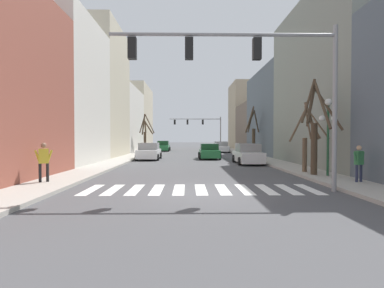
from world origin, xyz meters
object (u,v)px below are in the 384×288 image
at_px(car_parked_right_far, 221,147).
at_px(street_tree_right_far, 145,134).
at_px(car_driving_toward_lane, 209,152).
at_px(car_parked_left_near, 163,146).
at_px(car_driving_away_lane, 248,154).
at_px(pedestrian_near_right_corner, 44,159).
at_px(car_at_intersection, 149,152).
at_px(traffic_signal_far, 201,125).
at_px(street_lamp_right_corner, 328,121).
at_px(traffic_signal_near, 251,66).
at_px(street_tree_left_mid, 315,129).
at_px(pedestrian_crossing_street, 359,160).
at_px(street_tree_right_near, 253,132).
at_px(street_tree_right_mid, 307,139).

bearing_deg(car_parked_right_far, street_tree_right_far, 106.10).
bearing_deg(car_driving_toward_lane, car_parked_left_near, 19.10).
height_order(car_driving_away_lane, pedestrian_near_right_corner, pedestrian_near_right_corner).
distance_m(car_driving_toward_lane, car_at_intersection, 5.97).
bearing_deg(traffic_signal_far, car_parked_left_near, -139.15).
height_order(street_lamp_right_corner, car_at_intersection, street_lamp_right_corner).
xyz_separation_m(traffic_signal_near, car_driving_away_lane, (2.42, 12.53, -4.17)).
relative_size(traffic_signal_near, street_tree_left_mid, 1.74).
xyz_separation_m(traffic_signal_far, pedestrian_crossing_street, (5.37, -39.22, -3.27)).
bearing_deg(street_lamp_right_corner, pedestrian_near_right_corner, -171.82).
distance_m(car_parked_left_near, pedestrian_near_right_corner, 33.83).
height_order(street_lamp_right_corner, pedestrian_crossing_street, street_lamp_right_corner).
bearing_deg(street_tree_right_near, street_lamp_right_corner, -89.61).
height_order(car_parked_right_far, street_tree_right_mid, street_tree_right_mid).
bearing_deg(car_parked_left_near, traffic_signal_near, -169.94).
bearing_deg(street_tree_right_mid, street_tree_left_mid, -94.48).
distance_m(car_driving_away_lane, car_parked_right_far, 19.17).
distance_m(car_driving_away_lane, pedestrian_near_right_corner, 15.66).
bearing_deg(car_at_intersection, traffic_signal_near, -160.30).
bearing_deg(car_parked_left_near, car_driving_toward_lane, -160.90).
height_order(car_parked_right_far, street_tree_right_near, street_tree_right_near).
relative_size(traffic_signal_far, car_at_intersection, 2.01).
bearing_deg(car_parked_left_near, street_tree_left_mid, -161.39).
bearing_deg(car_driving_toward_lane, street_lamp_right_corner, -160.49).
xyz_separation_m(car_parked_left_near, car_at_intersection, (0.06, -18.08, 0.00)).
height_order(traffic_signal_far, car_at_intersection, traffic_signal_far).
bearing_deg(street_tree_left_mid, street_lamp_right_corner, -32.47).
relative_size(traffic_signal_far, car_driving_toward_lane, 2.15).
xyz_separation_m(car_at_intersection, street_tree_right_near, (10.93, 3.83, 1.96)).
xyz_separation_m(pedestrian_near_right_corner, pedestrian_crossing_street, (14.12, -0.21, -0.07)).
relative_size(car_parked_left_near, street_tree_left_mid, 0.92).
bearing_deg(car_at_intersection, car_parked_right_far, -30.94).
bearing_deg(car_driving_toward_lane, car_driving_away_lane, -154.31).
bearing_deg(car_parked_left_near, street_tree_right_near, -142.35).
distance_m(street_tree_right_near, street_tree_left_mid, 17.17).
bearing_deg(car_driving_toward_lane, pedestrian_near_right_corner, 152.38).
height_order(street_tree_right_near, street_tree_right_mid, street_tree_right_near).
bearing_deg(street_tree_right_near, pedestrian_crossing_street, -88.57).
distance_m(pedestrian_crossing_street, street_tree_right_far, 30.28).
distance_m(traffic_signal_near, traffic_signal_far, 40.76).
distance_m(car_parked_left_near, pedestrian_crossing_street, 35.83).
distance_m(car_parked_right_far, car_parked_left_near, 9.43).
bearing_deg(street_lamp_right_corner, street_tree_right_far, 117.55).
relative_size(car_driving_toward_lane, car_parked_right_far, 0.93).
xyz_separation_m(street_lamp_right_corner, street_tree_right_near, (-0.12, 17.50, -0.28)).
bearing_deg(street_tree_right_mid, traffic_signal_far, 97.37).
bearing_deg(car_driving_toward_lane, street_tree_right_mid, -159.83).
relative_size(car_driving_away_lane, car_parked_left_near, 1.00).
distance_m(street_tree_right_near, street_tree_right_mid, 15.84).
xyz_separation_m(traffic_signal_far, car_driving_toward_lane, (-0.14, -22.54, -3.67)).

